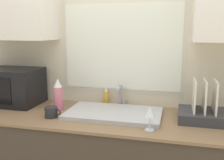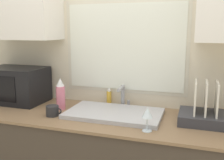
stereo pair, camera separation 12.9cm
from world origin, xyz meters
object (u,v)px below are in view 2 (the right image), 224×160
object	(u,v)px
dish_rack	(205,114)
spray_bottle	(61,94)
mug_near_sink	(53,111)
soap_bottle	(109,97)
faucet	(123,95)
microwave	(16,85)
wine_glass	(147,114)

from	to	relation	value
dish_rack	spray_bottle	bearing A→B (deg)	-178.85
mug_near_sink	soap_bottle	bearing A→B (deg)	53.92
faucet	spray_bottle	world-z (taller)	spray_bottle
microwave	spray_bottle	size ratio (longest dim) A/B	2.02
soap_bottle	wine_glass	distance (m)	0.65
microwave	mug_near_sink	bearing A→B (deg)	-26.06
spray_bottle	mug_near_sink	xyz separation A→B (m)	(0.02, -0.17, -0.08)
faucet	spray_bottle	xyz separation A→B (m)	(-0.46, -0.20, 0.01)
dish_rack	soap_bottle	bearing A→B (deg)	163.69
microwave	faucet	bearing A→B (deg)	7.30
dish_rack	wine_glass	xyz separation A→B (m)	(-0.35, -0.27, 0.05)
faucet	spray_bottle	distance (m)	0.50
faucet	spray_bottle	bearing A→B (deg)	-156.34
spray_bottle	wine_glass	xyz separation A→B (m)	(0.75, -0.25, -0.01)
microwave	wine_glass	bearing A→B (deg)	-14.89
spray_bottle	soap_bottle	size ratio (longest dim) A/B	1.83
soap_bottle	mug_near_sink	size ratio (longest dim) A/B	1.12
mug_near_sink	dish_rack	bearing A→B (deg)	10.09
spray_bottle	dish_rack	bearing A→B (deg)	1.15
dish_rack	spray_bottle	distance (m)	1.10
faucet	soap_bottle	size ratio (longest dim) A/B	1.31
dish_rack	spray_bottle	xyz separation A→B (m)	(-1.10, -0.02, 0.06)
faucet	microwave	size ratio (longest dim) A/B	0.36
soap_bottle	mug_near_sink	distance (m)	0.52
microwave	dish_rack	bearing A→B (deg)	-2.11
spray_bottle	wine_glass	bearing A→B (deg)	-18.35
soap_bottle	wine_glass	bearing A→B (deg)	-49.58
soap_bottle	wine_glass	size ratio (longest dim) A/B	0.90
mug_near_sink	microwave	bearing A→B (deg)	153.94
faucet	microwave	bearing A→B (deg)	-172.70
microwave	mug_near_sink	world-z (taller)	microwave
faucet	soap_bottle	distance (m)	0.15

